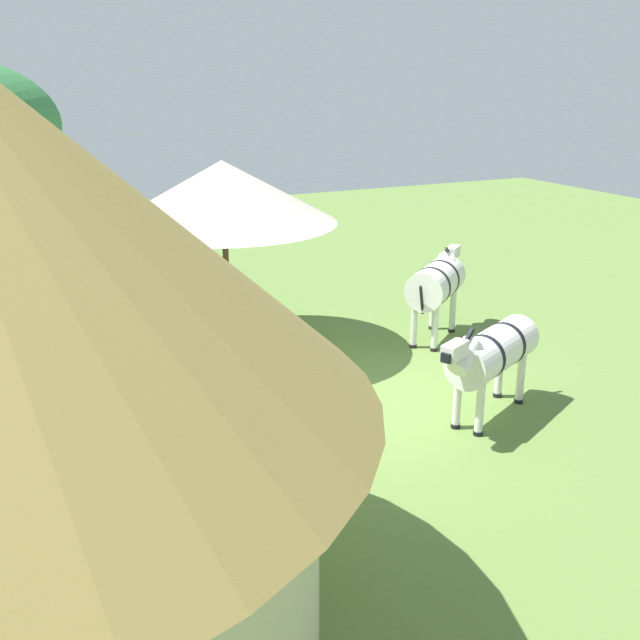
{
  "coord_description": "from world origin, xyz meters",
  "views": [
    {
      "loc": [
        -8.16,
        4.82,
        4.47
      ],
      "look_at": [
        1.02,
        0.44,
        1.0
      ],
      "focal_mm": 40.38,
      "sensor_mm": 36.0,
      "label": 1
    }
  ],
  "objects_px": {
    "zebra_by_umbrella": "(491,353)",
    "striped_lounge_chair": "(252,397)",
    "patio_chair_near_hut": "(183,306)",
    "zebra_nearest_camera": "(105,325)",
    "guest_beside_umbrella": "(117,289)",
    "shade_umbrella": "(223,192)",
    "patio_chair_east_end": "(278,338)",
    "patio_dining_table": "(228,313)",
    "zebra_toward_hut": "(437,283)"
  },
  "relations": [
    {
      "from": "zebra_by_umbrella",
      "to": "striped_lounge_chair",
      "type": "bearing_deg",
      "value": 37.46
    },
    {
      "from": "patio_chair_near_hut",
      "to": "zebra_nearest_camera",
      "type": "xyz_separation_m",
      "value": [
        -1.72,
        1.62,
        0.43
      ]
    },
    {
      "from": "patio_chair_near_hut",
      "to": "striped_lounge_chair",
      "type": "distance_m",
      "value": 3.64
    },
    {
      "from": "patio_chair_near_hut",
      "to": "guest_beside_umbrella",
      "type": "distance_m",
      "value": 1.25
    },
    {
      "from": "shade_umbrella",
      "to": "zebra_by_umbrella",
      "type": "height_order",
      "value": "shade_umbrella"
    },
    {
      "from": "patio_chair_east_end",
      "to": "striped_lounge_chair",
      "type": "bearing_deg",
      "value": -145.25
    },
    {
      "from": "shade_umbrella",
      "to": "striped_lounge_chair",
      "type": "relative_size",
      "value": 4.01
    },
    {
      "from": "zebra_by_umbrella",
      "to": "zebra_nearest_camera",
      "type": "bearing_deg",
      "value": 27.32
    },
    {
      "from": "patio_chair_east_end",
      "to": "striped_lounge_chair",
      "type": "distance_m",
      "value": 1.66
    },
    {
      "from": "shade_umbrella",
      "to": "patio_chair_east_end",
      "type": "xyz_separation_m",
      "value": [
        -1.16,
        -0.43,
        -2.18
      ]
    },
    {
      "from": "patio_dining_table",
      "to": "patio_chair_near_hut",
      "type": "relative_size",
      "value": 1.68
    },
    {
      "from": "patio_chair_near_hut",
      "to": "zebra_by_umbrella",
      "type": "relative_size",
      "value": 0.42
    },
    {
      "from": "shade_umbrella",
      "to": "patio_chair_near_hut",
      "type": "height_order",
      "value": "shade_umbrella"
    },
    {
      "from": "patio_chair_near_hut",
      "to": "zebra_toward_hut",
      "type": "bearing_deg",
      "value": 128.05
    },
    {
      "from": "shade_umbrella",
      "to": "zebra_toward_hut",
      "type": "height_order",
      "value": "shade_umbrella"
    },
    {
      "from": "shade_umbrella",
      "to": "patio_chair_east_end",
      "type": "relative_size",
      "value": 4.1
    },
    {
      "from": "shade_umbrella",
      "to": "striped_lounge_chair",
      "type": "distance_m",
      "value": 3.54
    },
    {
      "from": "shade_umbrella",
      "to": "zebra_toward_hut",
      "type": "xyz_separation_m",
      "value": [
        -1.05,
        -3.48,
        -1.67
      ]
    },
    {
      "from": "shade_umbrella",
      "to": "patio_chair_near_hut",
      "type": "relative_size",
      "value": 4.1
    },
    {
      "from": "striped_lounge_chair",
      "to": "zebra_toward_hut",
      "type": "relative_size",
      "value": 0.52
    },
    {
      "from": "striped_lounge_chair",
      "to": "zebra_nearest_camera",
      "type": "bearing_deg",
      "value": 27.22
    },
    {
      "from": "patio_dining_table",
      "to": "patio_chair_east_end",
      "type": "height_order",
      "value": "patio_chair_east_end"
    },
    {
      "from": "guest_beside_umbrella",
      "to": "zebra_toward_hut",
      "type": "xyz_separation_m",
      "value": [
        -2.05,
        -5.1,
        0.0
      ]
    },
    {
      "from": "patio_chair_east_end",
      "to": "zebra_by_umbrella",
      "type": "height_order",
      "value": "zebra_by_umbrella"
    },
    {
      "from": "zebra_nearest_camera",
      "to": "zebra_by_umbrella",
      "type": "relative_size",
      "value": 0.94
    },
    {
      "from": "patio_dining_table",
      "to": "patio_chair_near_hut",
      "type": "distance_m",
      "value": 1.24
    },
    {
      "from": "patio_dining_table",
      "to": "zebra_toward_hut",
      "type": "height_order",
      "value": "zebra_toward_hut"
    },
    {
      "from": "guest_beside_umbrella",
      "to": "zebra_by_umbrella",
      "type": "bearing_deg",
      "value": -21.27
    },
    {
      "from": "patio_chair_near_hut",
      "to": "guest_beside_umbrella",
      "type": "height_order",
      "value": "guest_beside_umbrella"
    },
    {
      "from": "shade_umbrella",
      "to": "zebra_toward_hut",
      "type": "relative_size",
      "value": 2.1
    },
    {
      "from": "patio_chair_east_end",
      "to": "guest_beside_umbrella",
      "type": "bearing_deg",
      "value": 113.2
    },
    {
      "from": "shade_umbrella",
      "to": "zebra_by_umbrella",
      "type": "distance_m",
      "value": 4.95
    },
    {
      "from": "guest_beside_umbrella",
      "to": "zebra_toward_hut",
      "type": "bearing_deg",
      "value": 7.94
    },
    {
      "from": "striped_lounge_chair",
      "to": "zebra_toward_hut",
      "type": "distance_m",
      "value": 4.31
    },
    {
      "from": "shade_umbrella",
      "to": "patio_dining_table",
      "type": "xyz_separation_m",
      "value": [
        0.0,
        0.0,
        -2.04
      ]
    },
    {
      "from": "zebra_by_umbrella",
      "to": "shade_umbrella",
      "type": "bearing_deg",
      "value": 5.28
    },
    {
      "from": "patio_chair_near_hut",
      "to": "zebra_by_umbrella",
      "type": "height_order",
      "value": "zebra_by_umbrella"
    },
    {
      "from": "patio_chair_east_end",
      "to": "guest_beside_umbrella",
      "type": "distance_m",
      "value": 3.02
    },
    {
      "from": "patio_dining_table",
      "to": "patio_chair_east_end",
      "type": "distance_m",
      "value": 1.24
    },
    {
      "from": "shade_umbrella",
      "to": "zebra_by_umbrella",
      "type": "bearing_deg",
      "value": -148.97
    },
    {
      "from": "patio_chair_near_hut",
      "to": "zebra_by_umbrella",
      "type": "xyz_separation_m",
      "value": [
        -5.09,
        -2.87,
        0.41
      ]
    },
    {
      "from": "guest_beside_umbrella",
      "to": "shade_umbrella",
      "type": "bearing_deg",
      "value": -1.86
    },
    {
      "from": "shade_umbrella",
      "to": "zebra_by_umbrella",
      "type": "xyz_separation_m",
      "value": [
        -3.96,
        -2.38,
        -1.76
      ]
    },
    {
      "from": "striped_lounge_chair",
      "to": "zebra_by_umbrella",
      "type": "relative_size",
      "value": 0.43
    },
    {
      "from": "zebra_by_umbrella",
      "to": "zebra_toward_hut",
      "type": "xyz_separation_m",
      "value": [
        2.91,
        -1.1,
        0.09
      ]
    },
    {
      "from": "patio_chair_east_end",
      "to": "zebra_nearest_camera",
      "type": "xyz_separation_m",
      "value": [
        0.57,
        2.53,
        0.43
      ]
    },
    {
      "from": "shade_umbrella",
      "to": "patio_chair_east_end",
      "type": "distance_m",
      "value": 2.5
    },
    {
      "from": "shade_umbrella",
      "to": "guest_beside_umbrella",
      "type": "height_order",
      "value": "shade_umbrella"
    },
    {
      "from": "patio_chair_east_end",
      "to": "zebra_by_umbrella",
      "type": "bearing_deg",
      "value": -75.55
    },
    {
      "from": "guest_beside_umbrella",
      "to": "patio_dining_table",
      "type": "bearing_deg",
      "value": -1.86
    }
  ]
}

